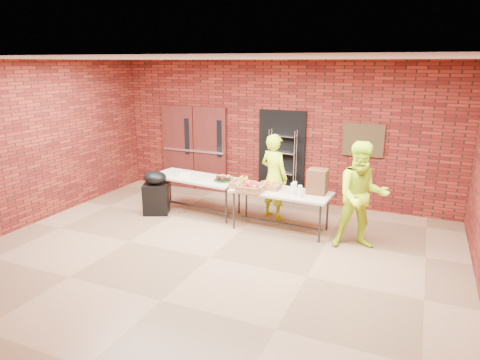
% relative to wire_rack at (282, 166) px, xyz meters
% --- Properties ---
extents(room, '(8.08, 7.08, 3.28)m').
position_rel_wire_rack_xyz_m(room, '(-0.16, -3.32, 0.76)').
color(room, brown).
rests_on(room, ground).
extents(double_doors, '(1.78, 0.12, 2.10)m').
position_rel_wire_rack_xyz_m(double_doors, '(-2.36, 0.12, 0.21)').
color(double_doors, '#4F1616').
rests_on(double_doors, room).
extents(dark_doorway, '(1.10, 0.06, 2.10)m').
position_rel_wire_rack_xyz_m(dark_doorway, '(-0.06, 0.14, 0.21)').
color(dark_doorway, black).
rests_on(dark_doorway, room).
extents(bronze_plaque, '(0.85, 0.04, 0.70)m').
position_rel_wire_rack_xyz_m(bronze_plaque, '(1.74, 0.13, 0.71)').
color(bronze_plaque, '#44321B').
rests_on(bronze_plaque, room).
extents(wire_rack, '(0.65, 0.33, 1.69)m').
position_rel_wire_rack_xyz_m(wire_rack, '(0.00, 0.00, 0.00)').
color(wire_rack, silver).
rests_on(wire_rack, room).
extents(table_left, '(2.02, 1.03, 0.80)m').
position_rel_wire_rack_xyz_m(table_left, '(-1.45, -1.45, -0.11)').
color(table_left, '#BBAF8F').
rests_on(table_left, room).
extents(table_right, '(1.93, 0.88, 0.78)m').
position_rel_wire_rack_xyz_m(table_right, '(0.52, -1.67, -0.13)').
color(table_right, '#BBAF8F').
rests_on(table_right, room).
extents(basket_bananas, '(0.46, 0.35, 0.14)m').
position_rel_wire_rack_xyz_m(basket_bananas, '(-0.25, -1.72, -0.00)').
color(basket_bananas, '#B07C47').
rests_on(basket_bananas, table_right).
extents(basket_oranges, '(0.41, 0.32, 0.13)m').
position_rel_wire_rack_xyz_m(basket_oranges, '(0.26, -1.60, -0.01)').
color(basket_oranges, '#B07C47').
rests_on(basket_oranges, table_right).
extents(basket_apples, '(0.50, 0.39, 0.16)m').
position_rel_wire_rack_xyz_m(basket_apples, '(-0.02, -1.87, 0.00)').
color(basket_apples, '#B07C47').
rests_on(basket_apples, table_right).
extents(muffin_tray, '(0.43, 0.43, 0.11)m').
position_rel_wire_rack_xyz_m(muffin_tray, '(-0.77, -1.48, 0.00)').
color(muffin_tray, '#124416').
rests_on(muffin_tray, table_left).
extents(napkin_box, '(0.18, 0.12, 0.06)m').
position_rel_wire_rack_xyz_m(napkin_box, '(-1.69, -1.48, -0.02)').
color(napkin_box, white).
rests_on(napkin_box, table_left).
extents(coffee_dispenser, '(0.35, 0.32, 0.46)m').
position_rel_wire_rack_xyz_m(coffee_dispenser, '(1.18, -1.54, 0.17)').
color(coffee_dispenser, '#55361D').
rests_on(coffee_dispenser, table_right).
extents(cup_stack_front, '(0.07, 0.07, 0.22)m').
position_rel_wire_rack_xyz_m(cup_stack_front, '(0.79, -1.80, 0.04)').
color(cup_stack_front, white).
rests_on(cup_stack_front, table_right).
extents(cup_stack_mid, '(0.08, 0.08, 0.23)m').
position_rel_wire_rack_xyz_m(cup_stack_mid, '(0.95, -1.90, 0.05)').
color(cup_stack_mid, white).
rests_on(cup_stack_mid, table_right).
extents(cup_stack_back, '(0.08, 0.08, 0.23)m').
position_rel_wire_rack_xyz_m(cup_stack_back, '(0.79, -1.69, 0.05)').
color(cup_stack_back, white).
rests_on(cup_stack_back, table_right).
extents(covered_grill, '(0.64, 0.60, 0.94)m').
position_rel_wire_rack_xyz_m(covered_grill, '(-2.21, -1.85, -0.38)').
color(covered_grill, black).
rests_on(covered_grill, room).
extents(volunteer_woman, '(0.75, 0.63, 1.77)m').
position_rel_wire_rack_xyz_m(volunteer_woman, '(0.17, -1.08, 0.04)').
color(volunteer_woman, '#C4F01A').
rests_on(volunteer_woman, room).
extents(volunteer_man, '(1.10, 0.98, 1.88)m').
position_rel_wire_rack_xyz_m(volunteer_man, '(2.03, -1.89, 0.10)').
color(volunteer_man, '#C4F01A').
rests_on(volunteer_man, room).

